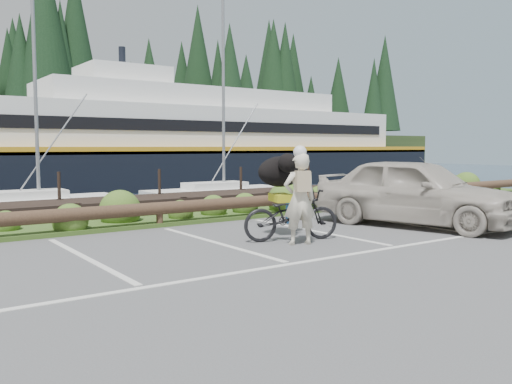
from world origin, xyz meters
The scene contains 7 objects.
ground centered at (0.00, 0.00, 0.00)m, with size 72.00×72.00×0.00m, color #4D4E4F.
vegetation_strip centered at (0.00, 5.30, 0.05)m, with size 34.00×1.60×0.10m, color #3D5B21.
log_rail centered at (0.00, 4.60, 0.00)m, with size 32.00×0.30×0.60m, color #443021, non-canonical shape.
bicycle centered at (1.41, 1.36, 0.53)m, with size 0.70×2.01×1.05m, color black.
cyclist centered at (1.25, 0.91, 0.90)m, with size 0.65×0.43×1.79m, color beige.
dog centered at (1.61, 1.96, 1.39)m, with size 1.14×0.56×0.66m, color black.
parked_car centered at (5.17, 1.21, 0.83)m, with size 1.97×4.90×1.67m, color #B6ADA0.
Camera 1 is at (-5.52, -7.18, 1.92)m, focal length 38.00 mm.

